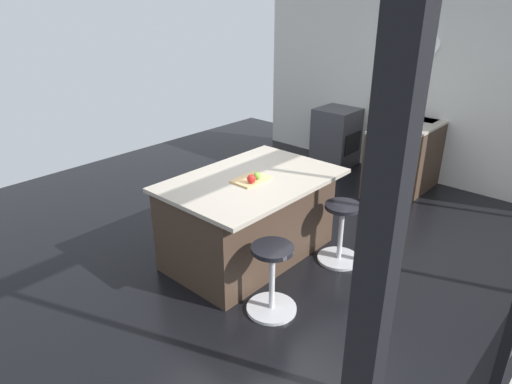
% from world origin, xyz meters
% --- Properties ---
extents(ground_plane, '(7.79, 7.79, 0.00)m').
position_xyz_m(ground_plane, '(0.00, 0.00, 0.00)').
color(ground_plane, black).
extents(interior_partition_left, '(0.15, 4.95, 2.98)m').
position_xyz_m(interior_partition_left, '(-3.00, 0.00, 1.49)').
color(interior_partition_left, beige).
rests_on(interior_partition_left, ground_plane).
extents(sink_cabinet, '(1.88, 0.60, 1.21)m').
position_xyz_m(sink_cabinet, '(-2.65, 0.37, 0.47)').
color(sink_cabinet, '#38281E').
rests_on(sink_cabinet, ground_plane).
extents(oven_range, '(0.60, 0.61, 0.90)m').
position_xyz_m(oven_range, '(-2.65, -0.92, 0.45)').
color(oven_range, '#38383D').
rests_on(oven_range, ground_plane).
extents(kitchen_island, '(1.73, 1.18, 0.89)m').
position_xyz_m(kitchen_island, '(0.33, -0.06, 0.45)').
color(kitchen_island, '#38281E').
rests_on(kitchen_island, ground_plane).
extents(stool_by_window, '(0.44, 0.44, 0.64)m').
position_xyz_m(stool_by_window, '(-0.21, 0.70, 0.30)').
color(stool_by_window, '#B7B7BC').
rests_on(stool_by_window, ground_plane).
extents(stool_middle, '(0.44, 0.44, 0.64)m').
position_xyz_m(stool_middle, '(0.87, 0.70, 0.30)').
color(stool_middle, '#B7B7BC').
rests_on(stool_middle, ground_plane).
extents(cutting_board, '(0.36, 0.24, 0.02)m').
position_xyz_m(cutting_board, '(0.38, 0.02, 0.90)').
color(cutting_board, tan).
rests_on(cutting_board, kitchen_island).
extents(apple_red, '(0.08, 0.08, 0.08)m').
position_xyz_m(apple_red, '(0.46, 0.09, 0.95)').
color(apple_red, red).
rests_on(apple_red, cutting_board).
extents(apple_green, '(0.07, 0.07, 0.07)m').
position_xyz_m(apple_green, '(0.35, 0.07, 0.94)').
color(apple_green, '#609E2D').
rests_on(apple_green, cutting_board).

